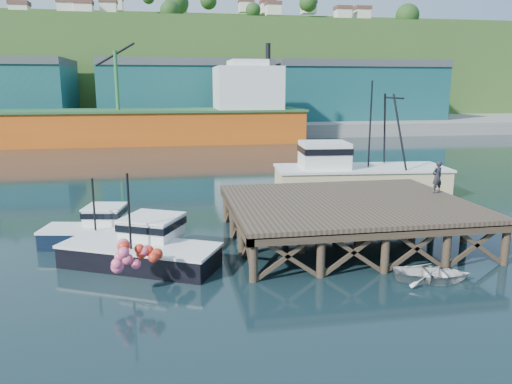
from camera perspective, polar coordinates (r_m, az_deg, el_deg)
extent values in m
plane|color=black|center=(25.14, -1.68, -6.17)|extent=(300.00, 300.00, 0.00)
cube|color=brown|center=(25.94, 10.41, -1.20)|extent=(12.00, 10.00, 0.25)
cube|color=#473828|center=(21.68, 14.83, -4.72)|extent=(12.00, 0.30, 0.35)
cylinder|color=#473828|center=(20.46, -0.30, -8.12)|extent=(0.36, 0.36, 2.60)
cylinder|color=#473828|center=(24.96, 26.60, -5.69)|extent=(0.36, 0.36, 2.60)
cylinder|color=#473828|center=(29.38, -3.42, -1.88)|extent=(0.36, 0.36, 2.60)
cylinder|color=#473828|center=(32.67, 16.86, -0.96)|extent=(0.36, 0.36, 2.60)
cube|color=gray|center=(93.94, -8.01, 7.74)|extent=(160.00, 40.00, 2.00)
cube|color=#1B535B|center=(88.71, -7.99, 11.05)|extent=(28.00, 16.00, 9.00)
cube|color=#1B535B|center=(94.74, 10.81, 11.01)|extent=(30.00, 16.00, 9.00)
cube|color=#DB5914|center=(72.36, -16.96, 7.04)|extent=(55.00, 9.50, 4.40)
cube|color=#26592D|center=(72.22, -17.07, 8.86)|extent=(55.50, 10.00, 0.30)
cube|color=silver|center=(72.54, -1.01, 11.76)|extent=(9.00, 9.00, 6.00)
cube|color=silver|center=(72.60, -1.02, 14.36)|extent=(5.00, 7.00, 1.20)
cylinder|color=black|center=(73.22, 1.38, 15.67)|extent=(0.70, 0.70, 2.50)
cube|color=#2D511E|center=(123.72, -8.71, 13.36)|extent=(220.00, 50.00, 22.00)
cube|color=black|center=(26.25, -17.40, -4.96)|extent=(5.83, 3.04, 0.86)
cube|color=silver|center=(26.13, -17.46, -4.01)|extent=(5.95, 3.11, 0.11)
cube|color=silver|center=(26.93, -16.85, -2.59)|extent=(2.12, 2.12, 0.86)
cube|color=black|center=(26.89, -16.88, -2.20)|extent=(2.24, 2.24, 0.29)
cylinder|color=black|center=(25.29, -18.04, -1.48)|extent=(0.10, 0.10, 2.68)
cube|color=black|center=(22.83, -13.14, -7.15)|extent=(7.25, 5.32, 0.95)
cube|color=silver|center=(22.68, -13.20, -5.96)|extent=(7.40, 5.43, 0.13)
cube|color=silver|center=(23.57, -11.78, -4.06)|extent=(3.05, 3.05, 0.95)
cube|color=black|center=(23.52, -11.80, -3.56)|extent=(3.22, 3.22, 0.32)
cylinder|color=black|center=(21.66, -14.30, -2.29)|extent=(0.10, 0.10, 3.37)
sphere|color=#E6547F|center=(19.85, -14.31, -8.06)|extent=(0.44, 0.44, 0.44)
sphere|color=#E6547F|center=(19.92, -11.56, -7.21)|extent=(0.44, 0.44, 0.44)
sphere|color=red|center=(19.38, -12.88, -7.17)|extent=(0.44, 0.44, 0.44)
cube|color=beige|center=(37.12, 11.84, 1.12)|extent=(12.39, 5.23, 1.97)
cube|color=silver|center=(36.94, 11.91, 2.71)|extent=(12.63, 5.47, 0.16)
cube|color=silver|center=(35.87, 7.90, 4.09)|extent=(3.55, 3.35, 1.97)
cube|color=black|center=(35.82, 7.92, 4.78)|extent=(3.67, 3.47, 0.44)
cylinder|color=black|center=(36.81, 12.91, 7.19)|extent=(0.12, 0.12, 6.58)
imported|color=silver|center=(21.91, 19.41, -8.80)|extent=(3.55, 2.95, 0.63)
imported|color=black|center=(28.80, 20.00, 1.62)|extent=(0.73, 0.58, 1.76)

